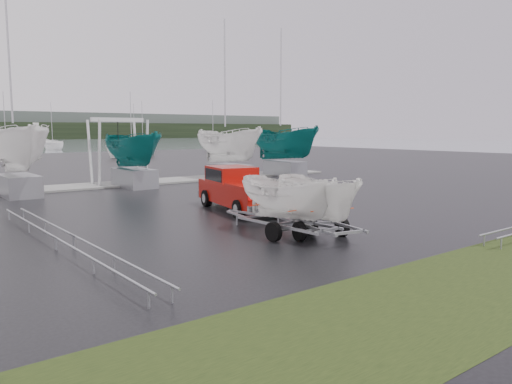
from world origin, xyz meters
name	(u,v)px	position (x,y,z in m)	size (l,w,h in m)	color
ground_plane	(265,209)	(0.00, 0.00, 0.00)	(120.00, 120.00, 0.00)	black
dock	(136,183)	(0.00, 13.00, 0.05)	(30.00, 3.00, 0.12)	gray
pickup_truck	(238,188)	(-0.95, 0.69, 0.94)	(2.89, 5.69, 1.81)	#930E08
trailer_hitched	(319,160)	(-2.19, -5.38, 2.45)	(1.91, 3.76, 4.50)	#999CA1
trailer_parked	(288,161)	(-2.90, -4.75, 2.42)	(1.81, 3.65, 4.44)	#999CA1
boat_hoist	(118,142)	(-1.11, 13.00, 2.67)	(3.30, 2.18, 4.12)	silver
keelboat_0	(15,116)	(-7.32, 11.00, 4.07)	(2.56, 3.20, 10.73)	#999CA1
keelboat_1	(133,130)	(-0.94, 11.20, 3.37)	(2.15, 3.20, 6.82)	#999CA1
keelboat_2	(229,123)	(5.81, 11.00, 3.86)	(2.43, 3.20, 10.60)	#999CA1
keelboat_3	(285,121)	(10.97, 11.30, 4.01)	(2.52, 3.20, 10.69)	#999CA1
mast_rack_0	(37,221)	(-9.00, 1.00, 0.35)	(0.56, 6.50, 0.06)	#999CA1
mast_rack_1	(104,258)	(-9.00, -5.00, 0.35)	(0.56, 6.50, 0.06)	#999CA1
moored_boat_1	(7,158)	(0.06, 50.52, 0.00)	(3.90, 3.92, 11.75)	white
moored_boat_2	(132,157)	(12.31, 41.41, 0.01)	(2.62, 2.55, 11.27)	white
moored_boat_3	(143,151)	(21.71, 58.31, 0.00)	(2.88, 2.96, 11.73)	white
moored_boat_5	(53,150)	(11.60, 72.08, 0.00)	(2.86, 2.93, 11.60)	white
moored_boat_6	(213,151)	(29.50, 49.62, 0.01)	(3.05, 3.05, 10.84)	white
moored_boat_7	(135,149)	(24.34, 67.34, 0.00)	(3.21, 3.14, 11.70)	white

